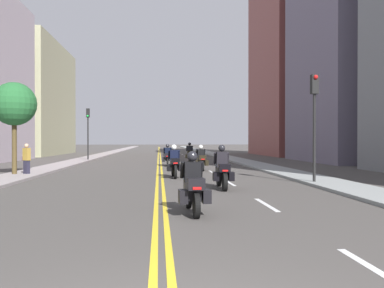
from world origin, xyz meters
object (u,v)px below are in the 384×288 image
at_px(motorcycle_3, 201,160).
at_px(motorcycle_4, 168,157).
at_px(motorcycle_0, 193,188).
at_px(motorcycle_2, 174,164).
at_px(traffic_light_near, 314,108).
at_px(motorcycle_5, 190,154).
at_px(pedestrian_0, 26,159).
at_px(traffic_light_far, 88,125).
at_px(motorcycle_1, 222,171).
at_px(street_tree_0, 14,105).

relative_size(motorcycle_3, motorcycle_4, 1.01).
height_order(motorcycle_3, motorcycle_4, motorcycle_4).
xyz_separation_m(motorcycle_0, motorcycle_2, (-0.09, 9.91, 0.03)).
xyz_separation_m(motorcycle_2, traffic_light_near, (5.69, -3.49, 2.50)).
bearing_deg(motorcycle_5, motorcycle_4, -108.35).
bearing_deg(pedestrian_0, traffic_light_near, -167.18).
relative_size(motorcycle_3, traffic_light_near, 0.49).
bearing_deg(motorcycle_3, pedestrian_0, -163.28).
relative_size(traffic_light_near, traffic_light_far, 0.97).
distance_m(motorcycle_4, traffic_light_far, 10.96).
distance_m(traffic_light_near, traffic_light_far, 24.54).
bearing_deg(motorcycle_0, motorcycle_1, 70.37).
xyz_separation_m(motorcycle_0, traffic_light_near, (5.60, 6.43, 2.53)).
relative_size(motorcycle_3, pedestrian_0, 1.34).
relative_size(motorcycle_1, pedestrian_0, 1.35).
height_order(motorcycle_0, motorcycle_4, motorcycle_4).
xyz_separation_m(motorcycle_4, motorcycle_5, (1.97, 5.19, 0.01)).
xyz_separation_m(traffic_light_near, pedestrian_0, (-13.21, 5.09, -2.31)).
distance_m(motorcycle_4, motorcycle_5, 5.56).
bearing_deg(motorcycle_4, traffic_light_near, -64.95).
relative_size(motorcycle_2, motorcycle_4, 0.97).
height_order(motorcycle_1, motorcycle_3, motorcycle_1).
relative_size(motorcycle_0, motorcycle_5, 0.93).
xyz_separation_m(motorcycle_5, pedestrian_0, (-9.36, -12.99, 0.21)).
bearing_deg(traffic_light_near, motorcycle_5, 102.00).
relative_size(motorcycle_2, motorcycle_5, 0.97).
height_order(motorcycle_2, motorcycle_3, motorcycle_2).
height_order(motorcycle_2, traffic_light_far, traffic_light_far).
distance_m(motorcycle_2, motorcycle_3, 5.05).
height_order(motorcycle_3, traffic_light_near, traffic_light_near).
bearing_deg(motorcycle_0, pedestrian_0, 120.48).
xyz_separation_m(motorcycle_3, pedestrian_0, (-9.32, -3.12, 0.22)).
bearing_deg(traffic_light_near, motorcycle_0, -131.05).
bearing_deg(pedestrian_0, motorcycle_2, -158.14).
bearing_deg(street_tree_0, traffic_light_near, -19.99).
bearing_deg(motorcycle_0, traffic_light_far, 101.73).
bearing_deg(motorcycle_1, street_tree_0, 147.55).
distance_m(motorcycle_5, pedestrian_0, 16.02).
bearing_deg(motorcycle_5, motorcycle_1, -88.21).
distance_m(motorcycle_0, motorcycle_3, 14.73).
distance_m(motorcycle_3, traffic_light_far, 15.76).
relative_size(traffic_light_near, pedestrian_0, 2.73).
bearing_deg(motorcycle_2, motorcycle_0, -92.15).
height_order(traffic_light_far, street_tree_0, street_tree_0).
bearing_deg(motorcycle_5, motorcycle_0, -91.62).
relative_size(motorcycle_1, motorcycle_2, 1.04).
relative_size(motorcycle_4, traffic_light_near, 0.49).
bearing_deg(traffic_light_far, motorcycle_4, -49.13).
bearing_deg(motorcycle_3, traffic_light_near, -66.42).
distance_m(motorcycle_3, traffic_light_near, 9.42).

